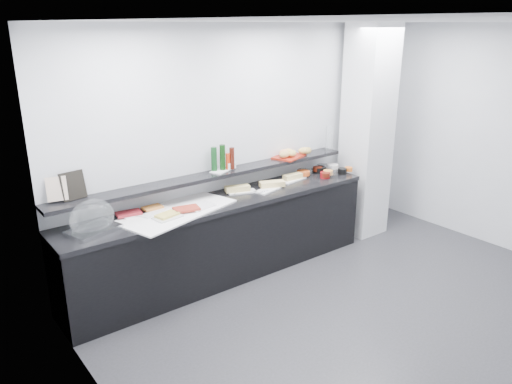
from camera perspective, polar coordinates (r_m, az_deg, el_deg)
ground at (r=5.04m, az=14.66°, el=-14.10°), size 5.00×5.00×0.00m
back_wall at (r=5.83m, az=0.23°, el=5.50°), size 5.00×0.02×2.70m
ceiling at (r=4.27m, az=17.75°, el=18.12°), size 5.00×5.00×0.00m
column at (r=6.61m, az=12.56°, el=6.62°), size 0.50×0.50×2.70m
buffet_cabinet at (r=5.51m, az=-3.66°, el=-5.52°), size 3.60×0.60×0.85m
counter_top at (r=5.34m, az=-3.76°, el=-1.11°), size 3.62×0.62×0.05m
wall_shelf at (r=5.40m, az=-4.85°, el=1.94°), size 3.60×0.25×0.04m
cloche_base at (r=4.73m, az=-18.08°, el=-4.16°), size 0.50×0.41×0.04m
cloche_dome at (r=4.72m, az=-18.23°, el=-2.81°), size 0.44×0.32×0.34m
linen_runner at (r=5.03m, az=-9.05°, el=-2.20°), size 1.31×0.88×0.01m
platter_meat_a at (r=5.02m, az=-13.83°, el=-2.40°), size 0.27×0.19×0.01m
food_meat_a at (r=4.98m, az=-14.36°, el=-2.37°), size 0.26×0.19×0.02m
platter_salmon at (r=5.05m, az=-11.91°, el=-2.11°), size 0.40×0.34×0.01m
food_salmon at (r=5.08m, az=-11.76°, el=-1.75°), size 0.20×0.13×0.02m
platter_cheese at (r=4.86m, az=-10.07°, el=-2.84°), size 0.29×0.21×0.01m
food_cheese at (r=4.86m, az=-10.12°, el=-2.59°), size 0.24×0.18×0.02m
platter_meat_b at (r=5.09m, az=-6.32°, el=-1.62°), size 0.31×0.23×0.01m
food_meat_b at (r=4.99m, az=-7.96°, el=-1.90°), size 0.28×0.21×0.02m
sandwich_plate_left at (r=5.54m, az=-1.64°, el=0.03°), size 0.34×0.23×0.01m
sandwich_food_left at (r=5.54m, az=-2.15°, el=0.41°), size 0.29×0.19×0.06m
tongs_left at (r=5.50m, az=-2.25°, el=-0.02°), size 0.13×0.10×0.01m
sandwich_plate_mid at (r=5.61m, az=1.40°, el=0.27°), size 0.37×0.23×0.01m
sandwich_food_mid at (r=5.69m, az=1.85°, el=0.93°), size 0.31×0.21×0.06m
tongs_mid at (r=5.51m, az=0.79°, el=0.04°), size 0.16×0.03×0.01m
sandwich_plate_right at (r=5.99m, az=4.14°, el=1.42°), size 0.39×0.22×0.01m
sandwich_food_right at (r=5.98m, az=4.22°, el=1.77°), size 0.25×0.10×0.06m
tongs_right at (r=5.85m, az=2.79°, el=1.13°), size 0.15×0.06×0.01m
bowl_glass_fruit at (r=6.19m, az=5.57°, el=2.23°), size 0.25×0.25×0.07m
fill_glass_fruit at (r=6.13m, az=5.43°, el=2.17°), size 0.16×0.16×0.05m
bowl_black_jam at (r=6.34m, az=7.28°, el=2.55°), size 0.16×0.16×0.07m
fill_black_jam at (r=6.33m, az=7.06°, el=2.64°), size 0.16×0.16×0.05m
bowl_glass_cream at (r=6.42m, az=7.79°, el=2.74°), size 0.25×0.25×0.07m
fill_glass_cream at (r=6.47m, az=8.75°, el=2.92°), size 0.18×0.18×0.05m
bowl_red_jam at (r=6.12m, az=7.88°, el=1.92°), size 0.14×0.14×0.07m
fill_red_jam at (r=6.09m, az=7.97°, el=1.96°), size 0.11×0.11×0.05m
bowl_glass_salmon at (r=6.19m, az=8.59°, el=2.09°), size 0.18×0.18×0.07m
fill_glass_salmon at (r=6.19m, az=8.22°, el=2.24°), size 0.16×0.16×0.05m
bowl_black_fruit at (r=6.32m, az=9.83°, el=2.37°), size 0.14×0.14×0.07m
fill_black_fruit at (r=6.38m, az=10.55°, el=2.59°), size 0.10×0.10×0.05m
framed_print at (r=4.84m, az=-20.18°, el=0.70°), size 0.24×0.11×0.26m
print_art at (r=4.79m, az=-21.82°, el=0.32°), size 0.18×0.09×0.22m
condiment_tray at (r=5.46m, az=-4.07°, el=2.42°), size 0.26×0.21×0.01m
bottle_green_a at (r=5.42m, az=-4.83°, el=3.78°), size 0.08×0.08×0.26m
bottle_brown at (r=5.48m, az=-2.77°, el=3.88°), size 0.07×0.07×0.24m
bottle_green_b at (r=5.45m, az=-3.85°, el=3.98°), size 0.08×0.08×0.28m
bottle_hot at (r=5.47m, az=-3.23°, el=3.52°), size 0.06×0.06×0.18m
shaker_salt at (r=5.47m, az=-3.11°, el=2.94°), size 0.04×0.04×0.07m
shaker_pepper at (r=5.53m, az=-2.46°, el=3.10°), size 0.04×0.04×0.07m
bread_tray at (r=6.04m, az=3.79°, el=4.07°), size 0.46×0.39×0.02m
bread_roll_nw at (r=6.00m, az=3.17°, el=4.49°), size 0.18×0.15×0.08m
bread_roll_n at (r=6.05m, az=3.65°, el=4.60°), size 0.15×0.11×0.08m
bread_roll_s at (r=5.99m, az=4.17°, el=4.43°), size 0.15×0.13×0.08m
bread_roll_se at (r=6.14m, az=5.97°, el=4.74°), size 0.14×0.12×0.08m
bread_roll_midw at (r=5.92m, az=3.28°, el=4.28°), size 0.14×0.10×0.08m
bread_roll_mide at (r=6.13m, az=5.54°, el=4.73°), size 0.18×0.15×0.08m
carafe at (r=6.45m, az=8.34°, el=6.14°), size 0.11×0.11×0.30m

